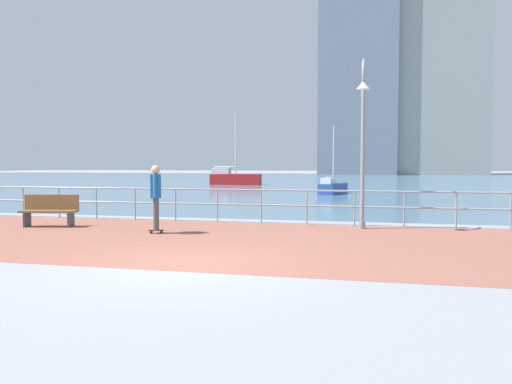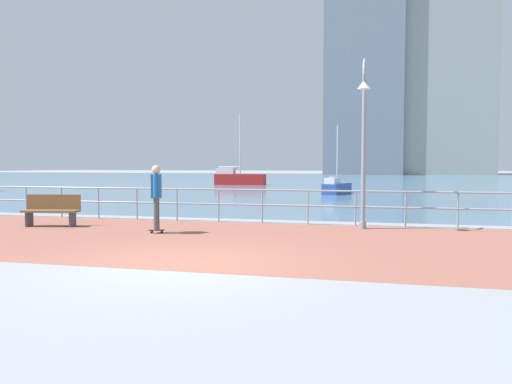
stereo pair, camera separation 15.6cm
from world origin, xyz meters
name	(u,v)px [view 1 (the left image)]	position (x,y,z in m)	size (l,w,h in m)	color
ground	(334,183)	(0.00, 40.00, 0.00)	(220.00, 220.00, 0.00)	gray
brick_paving	(230,240)	(0.00, 2.82, 0.00)	(28.00, 6.90, 0.01)	#935647
harbor_water	(340,180)	(0.00, 51.28, 0.00)	(180.00, 88.00, 0.00)	slate
waterfront_railing	(261,200)	(0.00, 6.28, 0.72)	(25.25, 0.06, 1.05)	#8C99A3
lamppost	(363,135)	(3.02, 5.50, 2.60)	(0.36, 0.82, 4.70)	gray
skateboarder	(156,192)	(-2.20, 3.51, 1.07)	(0.41, 0.55, 1.78)	black
park_bench	(50,210)	(-5.79, 4.11, 0.48)	(1.66, 0.74, 0.92)	brown
sailboat_ivory	(333,187)	(1.08, 22.14, 0.41)	(1.67, 3.16, 4.24)	#284799
sailboat_gray	(234,178)	(-8.65, 34.32, 0.61)	(4.57, 1.49, 6.38)	#B21E1E
tower_steel	(437,62)	(16.23, 92.43, 21.80)	(16.59, 16.52, 45.27)	#939993
tower_concrete	(358,54)	(1.27, 89.31, 23.39)	(14.45, 12.90, 48.44)	slate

